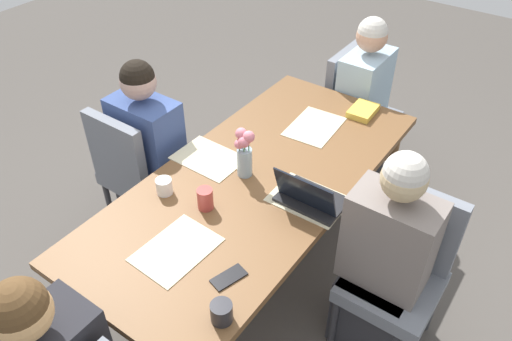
# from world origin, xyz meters

# --- Properties ---
(ground_plane) EXTENTS (10.00, 10.00, 0.00)m
(ground_plane) POSITION_xyz_m (0.00, 0.00, 0.00)
(ground_plane) COLOR #4C4742
(dining_table) EXTENTS (2.05, 0.93, 0.74)m
(dining_table) POSITION_xyz_m (0.00, 0.00, 0.67)
(dining_table) COLOR brown
(dining_table) RESTS_ON ground_plane
(chair_far_left_near) EXTENTS (0.44, 0.44, 0.90)m
(chair_far_left_near) POSITION_xyz_m (-0.10, 0.82, 0.50)
(chair_far_left_near) COLOR slate
(chair_far_left_near) RESTS_ON ground_plane
(person_far_left_near) EXTENTS (0.36, 0.40, 1.19)m
(person_far_left_near) POSITION_xyz_m (-0.03, 0.76, 0.53)
(person_far_left_near) COLOR #2D2D33
(person_far_left_near) RESTS_ON ground_plane
(chair_head_right_left_mid) EXTENTS (0.44, 0.44, 0.90)m
(chair_head_right_left_mid) POSITION_xyz_m (1.30, 0.06, 0.50)
(chair_head_right_left_mid) COLOR slate
(chair_head_right_left_mid) RESTS_ON ground_plane
(person_head_right_left_mid) EXTENTS (0.40, 0.36, 1.19)m
(person_head_right_left_mid) POSITION_xyz_m (1.24, -0.02, 0.53)
(person_head_right_left_mid) COLOR #2D2D33
(person_head_right_left_mid) RESTS_ON ground_plane
(chair_near_right_near) EXTENTS (0.44, 0.44, 0.90)m
(chair_near_right_near) POSITION_xyz_m (0.10, -0.79, 0.50)
(chair_near_right_near) COLOR slate
(chair_near_right_near) RESTS_ON ground_plane
(person_near_right_near) EXTENTS (0.36, 0.40, 1.19)m
(person_near_right_near) POSITION_xyz_m (0.03, -0.73, 0.53)
(person_near_right_near) COLOR #2D2D33
(person_near_right_near) RESTS_ON ground_plane
(flower_vase) EXTENTS (0.08, 0.11, 0.27)m
(flower_vase) POSITION_xyz_m (-0.01, 0.07, 0.89)
(flower_vase) COLOR #8EA8B7
(flower_vase) RESTS_ON dining_table
(placemat_far_left_near) EXTENTS (0.27, 0.36, 0.00)m
(placemat_far_left_near) POSITION_xyz_m (-0.01, 0.30, 0.74)
(placemat_far_left_near) COLOR beige
(placemat_far_left_near) RESTS_ON dining_table
(placemat_head_right_left_mid) EXTENTS (0.38, 0.28, 0.00)m
(placemat_head_right_left_mid) POSITION_xyz_m (0.58, -0.01, 0.74)
(placemat_head_right_left_mid) COLOR beige
(placemat_head_right_left_mid) RESTS_ON dining_table
(placemat_head_left_left_far) EXTENTS (0.37, 0.28, 0.00)m
(placemat_head_left_left_far) POSITION_xyz_m (-0.60, -0.00, 0.74)
(placemat_head_left_left_far) COLOR beige
(placemat_head_left_left_far) RESTS_ON dining_table
(placemat_near_right_near) EXTENTS (0.27, 0.36, 0.00)m
(placemat_near_right_near) POSITION_xyz_m (0.01, -0.30, 0.74)
(placemat_near_right_near) COLOR beige
(placemat_near_right_near) RESTS_ON dining_table
(laptop_near_right_near) EXTENTS (0.22, 0.32, 0.21)m
(laptop_near_right_near) POSITION_xyz_m (-0.01, -0.32, 0.79)
(laptop_near_right_near) COLOR black
(laptop_near_right_near) RESTS_ON dining_table
(coffee_mug_near_left) EXTENTS (0.08, 0.08, 0.08)m
(coffee_mug_near_left) POSITION_xyz_m (-0.35, 0.30, 0.78)
(coffee_mug_near_left) COLOR white
(coffee_mug_near_left) RESTS_ON dining_table
(coffee_mug_near_right) EXTENTS (0.08, 0.08, 0.11)m
(coffee_mug_near_right) POSITION_xyz_m (-0.32, 0.07, 0.80)
(coffee_mug_near_right) COLOR #AD3D38
(coffee_mug_near_right) RESTS_ON dining_table
(coffee_mug_centre_left) EXTENTS (0.09, 0.09, 0.09)m
(coffee_mug_centre_left) POSITION_xyz_m (-0.77, -0.38, 0.79)
(coffee_mug_centre_left) COLOR #232328
(coffee_mug_centre_left) RESTS_ON dining_table
(book_red_cover) EXTENTS (0.21, 0.15, 0.04)m
(book_red_cover) POSITION_xyz_m (0.88, -0.17, 0.76)
(book_red_cover) COLOR gold
(book_red_cover) RESTS_ON dining_table
(phone_black) EXTENTS (0.16, 0.11, 0.01)m
(phone_black) POSITION_xyz_m (-0.59, -0.28, 0.75)
(phone_black) COLOR black
(phone_black) RESTS_ON dining_table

